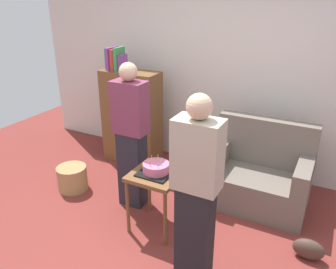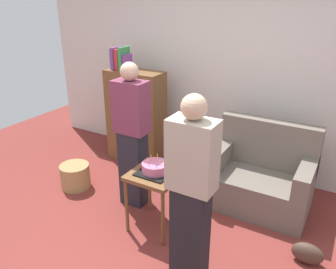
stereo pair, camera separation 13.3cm
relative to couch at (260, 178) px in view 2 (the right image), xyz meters
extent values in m
plane|color=maroon|center=(-0.63, -1.31, -0.34)|extent=(8.00, 8.00, 0.00)
cube|color=silver|center=(-0.63, 0.74, 1.01)|extent=(6.00, 0.10, 2.70)
cube|color=#6B6056|center=(0.00, -0.06, -0.14)|extent=(1.10, 0.70, 0.40)
cube|color=#6B6056|center=(0.00, 0.21, 0.34)|extent=(1.10, 0.16, 0.56)
cube|color=#6B6056|center=(-0.47, -0.06, 0.18)|extent=(0.16, 0.70, 0.24)
cube|color=#6B6056|center=(0.47, -0.06, 0.18)|extent=(0.16, 0.70, 0.24)
cube|color=brown|center=(-1.86, 0.25, 0.31)|extent=(0.80, 0.36, 1.30)
cube|color=teal|center=(-2.18, 0.25, 1.09)|extent=(0.04, 0.16, 0.27)
cube|color=#7F3D93|center=(-2.13, 0.25, 1.11)|extent=(0.04, 0.26, 0.29)
cube|color=red|center=(-2.08, 0.25, 1.10)|extent=(0.05, 0.21, 0.27)
cube|color=#38934C|center=(-2.02, 0.25, 1.11)|extent=(0.05, 0.21, 0.30)
cube|color=#7F3D93|center=(-1.97, 0.25, 1.06)|extent=(0.04, 0.18, 0.21)
cube|color=brown|center=(-0.80, -0.94, 0.28)|extent=(0.48, 0.48, 0.04)
cylinder|color=brown|center=(-1.01, -1.15, -0.04)|extent=(0.04, 0.04, 0.60)
cylinder|color=brown|center=(-0.59, -1.15, -0.04)|extent=(0.04, 0.04, 0.60)
cylinder|color=brown|center=(-1.01, -0.73, -0.04)|extent=(0.04, 0.04, 0.60)
cylinder|color=brown|center=(-0.59, -0.73, -0.04)|extent=(0.04, 0.04, 0.60)
cube|color=black|center=(-0.80, -0.94, 0.30)|extent=(0.32, 0.32, 0.02)
cylinder|color=#D66B93|center=(-0.80, -0.94, 0.36)|extent=(0.26, 0.26, 0.09)
cylinder|color=#F2CC4C|center=(-0.74, -0.94, 0.43)|extent=(0.01, 0.01, 0.05)
cylinder|color=#66B2E5|center=(-0.76, -0.89, 0.43)|extent=(0.01, 0.01, 0.05)
cylinder|color=#F2CC4C|center=(-0.83, -0.86, 0.43)|extent=(0.01, 0.01, 0.06)
cylinder|color=#F2CC4C|center=(-0.87, -0.90, 0.43)|extent=(0.01, 0.01, 0.06)
cylinder|color=#F2CC4C|center=(-0.87, -0.97, 0.43)|extent=(0.01, 0.01, 0.06)
cylinder|color=#EA668C|center=(-0.82, -1.02, 0.43)|extent=(0.01, 0.01, 0.06)
cylinder|color=#66B2E5|center=(-0.74, -1.01, 0.42)|extent=(0.01, 0.01, 0.05)
cube|color=#23232D|center=(-1.25, -0.68, 0.10)|extent=(0.28, 0.20, 0.88)
cube|color=#75334C|center=(-1.25, -0.68, 0.82)|extent=(0.36, 0.22, 0.56)
sphere|color=#D1A889|center=(-1.25, -0.68, 1.19)|extent=(0.19, 0.19, 0.19)
cube|color=black|center=(-0.20, -1.37, 0.10)|extent=(0.28, 0.20, 0.88)
cube|color=#B2A893|center=(-0.20, -1.37, 0.82)|extent=(0.36, 0.22, 0.56)
sphere|color=#D1A889|center=(-0.20, -1.37, 1.19)|extent=(0.19, 0.19, 0.19)
cylinder|color=#A88451|center=(-2.08, -0.78, -0.19)|extent=(0.36, 0.36, 0.30)
ellipsoid|color=#473328|center=(0.65, -0.70, -0.24)|extent=(0.28, 0.14, 0.20)
camera|label=1|loc=(0.65, -3.46, 1.93)|focal=36.31mm
camera|label=2|loc=(0.76, -3.40, 1.93)|focal=36.31mm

